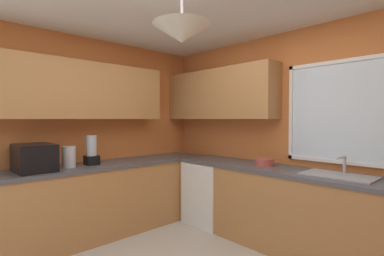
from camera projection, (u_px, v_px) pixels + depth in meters
The scene contains 9 objects.
room_shell at pixel (192, 90), 2.76m from camera, with size 4.21×3.76×2.57m.
counter_run_left at pixel (88, 202), 3.45m from camera, with size 0.65×3.37×0.89m.
counter_run_back at pixel (301, 212), 3.06m from camera, with size 3.30×0.65×0.89m.
dishwasher at pixel (211, 192), 3.97m from camera, with size 0.60×0.60×0.85m, color white.
microwave at pixel (34, 158), 3.03m from camera, with size 0.48×0.36×0.29m, color black.
kettle at pixel (69, 157), 3.26m from camera, with size 0.15×0.15×0.25m, color #B7B7BC.
sink_assembly at pixel (339, 175), 2.77m from camera, with size 0.65×0.40×0.19m.
bowl at pixel (264, 162), 3.37m from camera, with size 0.22×0.22×0.09m, color #B74C42.
blender_appliance at pixel (92, 151), 3.46m from camera, with size 0.15×0.15×0.36m.
Camera 1 is at (1.62, -1.41, 1.45)m, focal length 26.63 mm.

